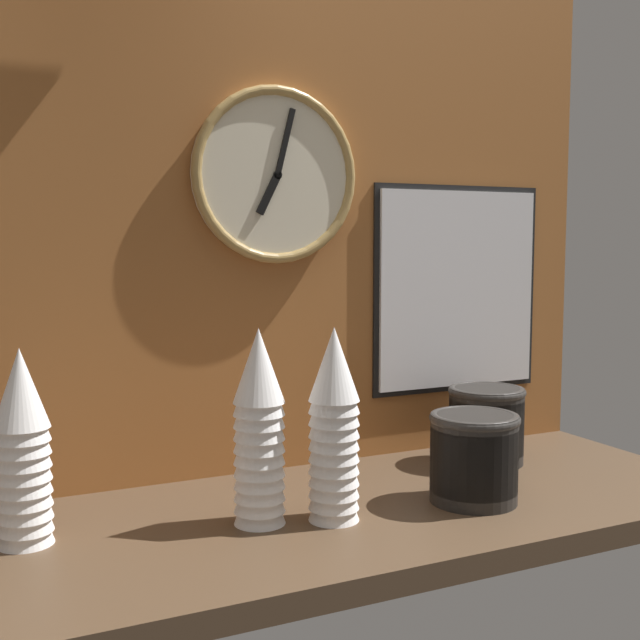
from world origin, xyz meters
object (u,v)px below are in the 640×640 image
at_px(cup_stack_center_right, 334,424).
at_px(wall_clock, 276,175).
at_px(cup_stack_center, 259,427).
at_px(bowl_stack_right, 474,456).
at_px(cup_stack_left, 23,447).
at_px(menu_board, 458,289).
at_px(bowl_stack_far_right, 486,423).

xyz_separation_m(cup_stack_center_right, wall_clock, (0.02, 0.30, 0.42)).
bearing_deg(cup_stack_center, bowl_stack_right, -9.08).
relative_size(cup_stack_left, wall_clock, 0.88).
bearing_deg(wall_clock, menu_board, 1.18).
bearing_deg(bowl_stack_right, cup_stack_left, 169.81).
bearing_deg(cup_stack_left, menu_board, 12.14).
height_order(bowl_stack_far_right, menu_board, menu_board).
bearing_deg(wall_clock, cup_stack_center_right, -94.64).
height_order(bowl_stack_right, menu_board, menu_board).
bearing_deg(cup_stack_center, cup_stack_center_right, -18.06).
bearing_deg(cup_stack_center, menu_board, 25.18).
distance_m(cup_stack_center_right, bowl_stack_far_right, 0.47).
xyz_separation_m(cup_stack_left, wall_clock, (0.49, 0.19, 0.43)).
height_order(wall_clock, menu_board, wall_clock).
relative_size(cup_stack_center, cup_stack_left, 1.07).
relative_size(cup_stack_left, bowl_stack_far_right, 1.89).
bearing_deg(cup_stack_left, cup_stack_center, -11.37).
relative_size(cup_stack_center, bowl_stack_right, 2.02).
bearing_deg(bowl_stack_far_right, cup_stack_center, -166.46).
xyz_separation_m(cup_stack_center, wall_clock, (0.14, 0.26, 0.42)).
bearing_deg(cup_stack_left, cup_stack_center_right, -13.06).
distance_m(wall_clock, menu_board, 0.49).
relative_size(cup_stack_center_right, bowl_stack_far_right, 2.02).
bearing_deg(cup_stack_center_right, wall_clock, 85.36).
bearing_deg(menu_board, wall_clock, -178.82).
height_order(cup_stack_center, bowl_stack_right, cup_stack_center).
bearing_deg(cup_stack_left, bowl_stack_far_right, 3.95).
bearing_deg(bowl_stack_far_right, cup_stack_center_right, -158.66).
distance_m(cup_stack_left, menu_board, 0.96).
relative_size(bowl_stack_right, menu_board, 0.35).
relative_size(cup_stack_center_right, bowl_stack_right, 2.02).
bearing_deg(cup_stack_center, wall_clock, 61.81).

